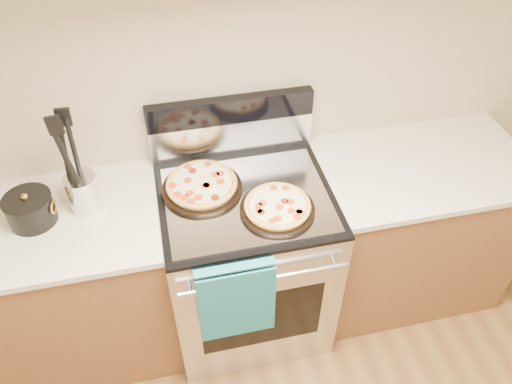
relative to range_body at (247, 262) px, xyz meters
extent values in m
plane|color=tan|center=(0.00, 0.35, 0.90)|extent=(4.00, 0.00, 4.00)
cube|color=#B7B7BC|center=(0.00, 0.00, 0.00)|extent=(0.76, 0.68, 0.90)
cube|color=black|center=(0.00, -0.34, 0.00)|extent=(0.56, 0.01, 0.40)
cube|color=black|center=(0.00, 0.00, 0.46)|extent=(0.76, 0.68, 0.02)
cube|color=silver|center=(0.00, 0.31, 0.56)|extent=(0.76, 0.06, 0.18)
cube|color=black|center=(0.00, 0.31, 0.71)|extent=(0.76, 0.06, 0.12)
cylinder|color=silver|center=(0.00, -0.38, 0.35)|extent=(0.70, 0.03, 0.03)
cube|color=gray|center=(0.00, -0.03, 0.47)|extent=(0.70, 0.55, 0.01)
cube|color=brown|center=(-0.88, 0.03, -0.01)|extent=(1.00, 0.62, 0.88)
cube|color=beige|center=(-0.88, 0.03, 0.45)|extent=(1.02, 0.64, 0.03)
cube|color=brown|center=(0.88, 0.03, -0.01)|extent=(1.00, 0.62, 0.88)
cube|color=beige|center=(0.88, 0.03, 0.45)|extent=(1.02, 0.64, 0.03)
cylinder|color=silver|center=(-0.67, 0.09, 0.54)|extent=(0.18, 0.18, 0.17)
cylinder|color=black|center=(-0.89, 0.05, 0.52)|extent=(0.23, 0.23, 0.12)
camera|label=1|loc=(-0.30, -1.55, 1.98)|focal=35.00mm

